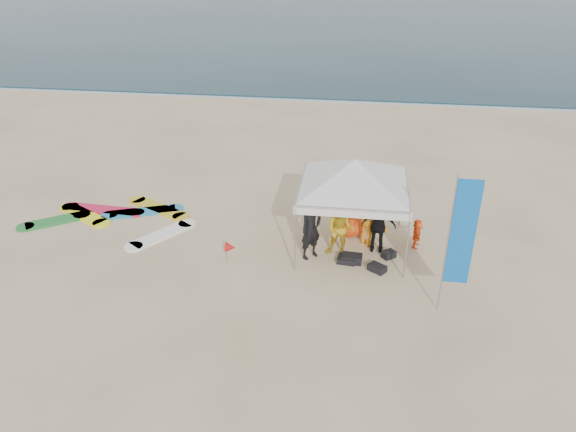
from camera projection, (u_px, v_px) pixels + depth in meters
The scene contains 13 objects.
ground at pixel (242, 307), 13.71m from camera, with size 120.00×120.00×0.00m, color beige.
shoreline_foam at pixel (312, 98), 29.65m from camera, with size 160.00×1.20×0.01m, color silver.
person_black_a at pixel (311, 229), 15.33m from camera, with size 0.65×0.43×1.79m, color black.
person_yellow at pixel (340, 230), 15.44m from camera, with size 0.80×0.62×1.64m, color gold.
person_orange_a at pixel (370, 215), 15.94m from camera, with size 1.22×0.70×1.89m, color orange.
person_black_b at pixel (379, 226), 15.63m from camera, with size 0.96×0.40×1.64m, color black.
person_orange_b at pixel (354, 210), 16.43m from camera, with size 0.83×0.54×1.70m, color #E44714.
person_seated at pixel (417, 233), 16.03m from camera, with size 0.81×0.26×0.87m, color #FF5716.
canopy_tent at pixel (355, 160), 15.00m from camera, with size 4.09×4.09×3.09m.
feather_flag at pixel (461, 235), 12.62m from camera, with size 0.60×0.04×3.57m.
marker_pennant at pixel (231, 247), 15.23m from camera, with size 0.28×0.28×0.64m.
gear_pile at pixel (361, 260), 15.41m from camera, with size 1.65×1.20×0.22m.
surfboard_spread at pixel (119, 216), 17.82m from camera, with size 5.23×3.32×0.07m.
Camera 1 is at (2.59, -10.83, 8.38)m, focal length 35.00 mm.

